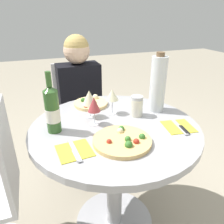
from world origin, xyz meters
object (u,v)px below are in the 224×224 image
at_px(chair_behind_diner, 80,118).
at_px(pizza_large, 123,140).
at_px(seated_diner, 82,113).
at_px(dining_table, 115,152).
at_px(wine_bottle, 52,110).
at_px(tall_carafe, 158,84).

height_order(chair_behind_diner, pizza_large, chair_behind_diner).
distance_m(seated_diner, pizza_large, 0.87).
relative_size(dining_table, wine_bottle, 2.93).
xyz_separation_m(chair_behind_diner, pizza_large, (0.01, -0.98, 0.33)).
bearing_deg(pizza_large, chair_behind_diner, 90.65).
height_order(chair_behind_diner, wine_bottle, wine_bottle).
height_order(seated_diner, wine_bottle, seated_diner).
xyz_separation_m(seated_diner, pizza_large, (0.01, -0.84, 0.22)).
distance_m(chair_behind_diner, tall_carafe, 0.93).
bearing_deg(dining_table, wine_bottle, 171.27).
bearing_deg(dining_table, chair_behind_diner, 92.73).
distance_m(chair_behind_diner, seated_diner, 0.18).
relative_size(pizza_large, tall_carafe, 0.78).
height_order(dining_table, seated_diner, seated_diner).
relative_size(dining_table, pizza_large, 3.30).
bearing_deg(wine_bottle, chair_behind_diner, 69.83).
relative_size(chair_behind_diner, wine_bottle, 2.93).
bearing_deg(chair_behind_diner, pizza_large, 90.65).
distance_m(seated_diner, wine_bottle, 0.76).
relative_size(seated_diner, tall_carafe, 3.27).
xyz_separation_m(dining_table, seated_diner, (-0.04, 0.67, -0.03)).
xyz_separation_m(chair_behind_diner, seated_diner, (-0.00, -0.14, 0.11)).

